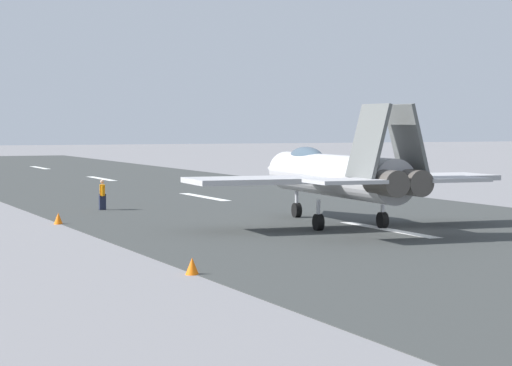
{
  "coord_description": "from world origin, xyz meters",
  "views": [
    {
      "loc": [
        -41.57,
        24.72,
        4.82
      ],
      "look_at": [
        2.07,
        5.97,
        2.2
      ],
      "focal_mm": 75.84,
      "sensor_mm": 36.0,
      "label": 1
    }
  ],
  "objects_px": {
    "crew_person": "(102,195)",
    "marker_cone_mid": "(58,218)",
    "marker_cone_near": "(192,266)",
    "fighter_jet": "(334,174)"
  },
  "relations": [
    {
      "from": "crew_person",
      "to": "marker_cone_mid",
      "type": "relative_size",
      "value": 3.1
    },
    {
      "from": "fighter_jet",
      "to": "marker_cone_mid",
      "type": "distance_m",
      "value": 13.37
    },
    {
      "from": "fighter_jet",
      "to": "marker_cone_mid",
      "type": "xyz_separation_m",
      "value": [
        6.01,
        11.74,
        -2.17
      ]
    },
    {
      "from": "crew_person",
      "to": "marker_cone_near",
      "type": "height_order",
      "value": "crew_person"
    },
    {
      "from": "marker_cone_near",
      "to": "marker_cone_mid",
      "type": "height_order",
      "value": "same"
    },
    {
      "from": "crew_person",
      "to": "marker_cone_mid",
      "type": "xyz_separation_m",
      "value": [
        -7.36,
        4.16,
        -0.58
      ]
    },
    {
      "from": "fighter_jet",
      "to": "crew_person",
      "type": "xyz_separation_m",
      "value": [
        13.37,
        7.58,
        -1.6
      ]
    },
    {
      "from": "fighter_jet",
      "to": "crew_person",
      "type": "relative_size",
      "value": 9.97
    },
    {
      "from": "crew_person",
      "to": "marker_cone_near",
      "type": "bearing_deg",
      "value": 170.97
    },
    {
      "from": "marker_cone_near",
      "to": "crew_person",
      "type": "bearing_deg",
      "value": -9.03
    }
  ]
}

